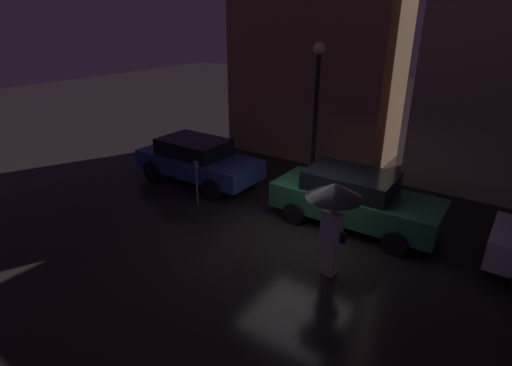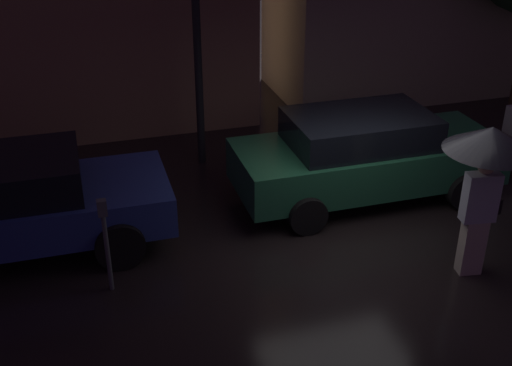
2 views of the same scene
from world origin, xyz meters
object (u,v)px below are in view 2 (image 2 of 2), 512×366
object	(u,v)px
parked_car_blue	(11,203)
parking_meter	(105,236)
parked_car_green	(365,155)
pedestrian_with_umbrella	(488,157)
street_lamp_near	(195,1)

from	to	relation	value
parked_car_blue	parking_meter	distance (m)	1.80
parked_car_green	parking_meter	xyz separation A→B (m)	(-4.30, -1.43, 0.06)
parked_car_blue	parked_car_green	bearing A→B (deg)	1.27
parked_car_green	parking_meter	world-z (taller)	parked_car_green
parked_car_green	pedestrian_with_umbrella	size ratio (longest dim) A/B	2.03
parked_car_blue	street_lamp_near	xyz separation A→B (m)	(3.20, 2.18, 2.19)
parked_car_blue	parked_car_green	distance (m)	5.50
parked_car_green	street_lamp_near	distance (m)	3.80
parking_meter	street_lamp_near	bearing A→B (deg)	60.38
parked_car_blue	pedestrian_with_umbrella	world-z (taller)	pedestrian_with_umbrella
parked_car_blue	parked_car_green	world-z (taller)	parked_car_green
parked_car_green	parked_car_blue	bearing A→B (deg)	-178.98
parking_meter	parked_car_green	bearing A→B (deg)	18.40
parking_meter	street_lamp_near	xyz separation A→B (m)	(2.00, 3.53, 2.14)
parked_car_blue	pedestrian_with_umbrella	bearing A→B (deg)	-21.18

